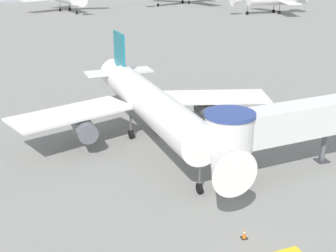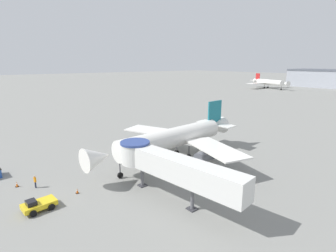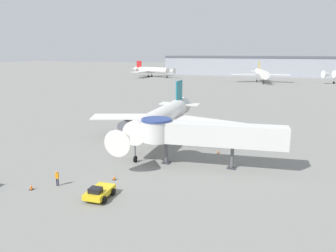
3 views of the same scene
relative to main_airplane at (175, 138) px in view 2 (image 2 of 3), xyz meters
name	(u,v)px [view 2 (image 2 of 3)]	position (x,y,z in m)	size (l,w,h in m)	color
ground_plane	(175,159)	(-0.19, 0.34, -4.00)	(800.00, 800.00, 0.00)	gray
main_airplane	(175,138)	(0.00, 0.00, 0.00)	(27.65, 30.82, 9.44)	white
jet_bridge	(167,165)	(9.67, -9.45, 0.48)	(19.09, 5.64, 6.17)	silver
pushback_tug_yellow	(38,205)	(2.52, -22.99, -3.31)	(2.60, 3.80, 1.48)	yellow
traffic_cone_apron_front	(17,184)	(-5.73, -23.87, -3.65)	(0.45, 0.45, 0.74)	black
traffic_cone_starboard_wing	(207,184)	(10.60, -3.08, -3.71)	(0.38, 0.38, 0.63)	black
traffic_cone_near_nose	(77,191)	(1.39, -18.02, -3.67)	(0.42, 0.42, 0.69)	black
ground_crew_marshaller	(35,181)	(-3.74, -21.92, -2.96)	(0.39, 0.27, 1.82)	#1E2338
background_jet_red_tail	(269,82)	(-61.39, 133.76, 0.21)	(30.41, 30.98, 9.54)	white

